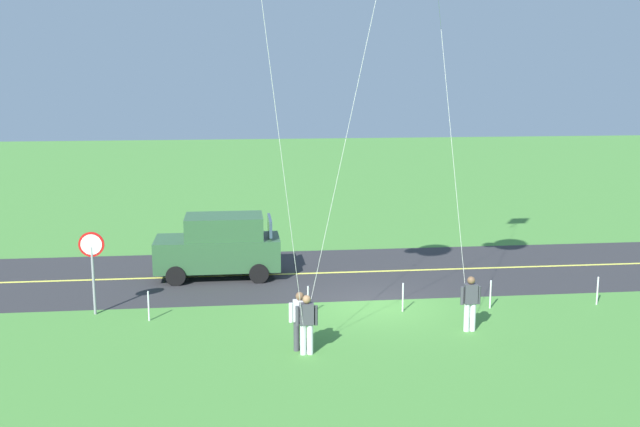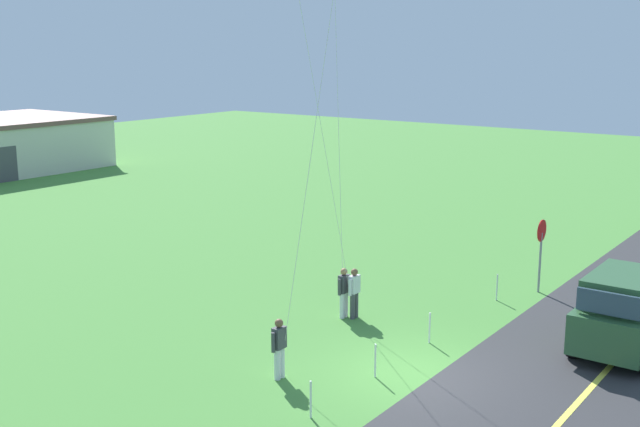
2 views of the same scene
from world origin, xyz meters
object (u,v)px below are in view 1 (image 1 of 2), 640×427
at_px(car_suv_foreground, 220,245).
at_px(person_child_watcher, 307,323).
at_px(stop_sign, 92,257).
at_px(person_adult_near, 300,319).
at_px(person_adult_companion, 470,302).

distance_m(car_suv_foreground, person_child_watcher, 8.17).
height_order(car_suv_foreground, person_child_watcher, car_suv_foreground).
bearing_deg(person_child_watcher, stop_sign, -168.28).
bearing_deg(stop_sign, person_child_watcher, 146.73).
xyz_separation_m(person_adult_near, person_child_watcher, (-0.15, 0.29, 0.00)).
height_order(person_adult_companion, person_child_watcher, same).
distance_m(person_adult_near, person_adult_companion, 5.01).
xyz_separation_m(car_suv_foreground, stop_sign, (3.71, 3.83, 0.65)).
height_order(stop_sign, person_child_watcher, stop_sign).
xyz_separation_m(car_suv_foreground, person_child_watcher, (-2.37, 7.81, -0.29)).
bearing_deg(person_adult_companion, person_adult_near, 94.35).
xyz_separation_m(person_adult_companion, person_child_watcher, (4.76, 1.25, 0.00)).
relative_size(car_suv_foreground, stop_sign, 1.72).
distance_m(car_suv_foreground, person_adult_near, 7.85).
height_order(stop_sign, person_adult_companion, stop_sign).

